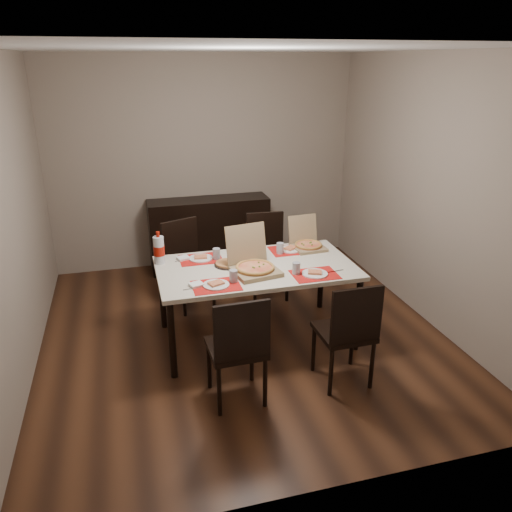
% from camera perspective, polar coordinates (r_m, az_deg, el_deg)
% --- Properties ---
extents(ground, '(3.80, 4.00, 0.02)m').
position_cam_1_polar(ground, '(4.99, -1.49, -8.89)').
color(ground, '#472716').
rests_on(ground, ground).
extents(room_walls, '(3.84, 4.02, 2.62)m').
position_cam_1_polar(room_walls, '(4.79, -2.96, 12.10)').
color(room_walls, gray).
rests_on(room_walls, ground).
extents(sideboard, '(1.50, 0.40, 0.90)m').
position_cam_1_polar(sideboard, '(6.39, -5.34, 2.59)').
color(sideboard, black).
rests_on(sideboard, ground).
extents(dining_table, '(1.80, 1.00, 0.75)m').
position_cam_1_polar(dining_table, '(4.60, 0.00, -1.93)').
color(dining_table, beige).
rests_on(dining_table, ground).
extents(chair_near_left, '(0.43, 0.43, 0.93)m').
position_cam_1_polar(chair_near_left, '(3.81, -2.04, -10.22)').
color(chair_near_left, black).
rests_on(chair_near_left, ground).
extents(chair_near_right, '(0.43, 0.43, 0.93)m').
position_cam_1_polar(chair_near_right, '(4.08, 10.49, -8.30)').
color(chair_near_right, black).
rests_on(chair_near_right, ground).
extents(chair_far_left, '(0.54, 0.54, 0.93)m').
position_cam_1_polar(chair_far_left, '(5.41, -8.00, -0.42)').
color(chair_far_left, black).
rests_on(chair_far_left, ground).
extents(chair_far_right, '(0.45, 0.45, 0.93)m').
position_cam_1_polar(chair_far_right, '(5.60, 1.24, 0.57)').
color(chair_far_right, black).
rests_on(chair_far_right, ground).
extents(setting_near_left, '(0.48, 0.30, 0.11)m').
position_cam_1_polar(setting_near_left, '(4.21, -4.31, -3.04)').
color(setting_near_left, red).
rests_on(setting_near_left, dining_table).
extents(setting_near_right, '(0.49, 0.30, 0.11)m').
position_cam_1_polar(setting_near_right, '(4.42, 6.13, -1.85)').
color(setting_near_right, red).
rests_on(setting_near_right, dining_table).
extents(setting_far_left, '(0.45, 0.30, 0.11)m').
position_cam_1_polar(setting_far_left, '(4.75, -6.08, -0.13)').
color(setting_far_left, red).
rests_on(setting_far_left, dining_table).
extents(setting_far_right, '(0.50, 0.30, 0.11)m').
position_cam_1_polar(setting_far_right, '(4.93, 3.62, 0.80)').
color(setting_far_right, red).
rests_on(setting_far_right, dining_table).
extents(napkin_loose, '(0.15, 0.16, 0.02)m').
position_cam_1_polar(napkin_loose, '(4.55, 0.17, -1.17)').
color(napkin_loose, white).
rests_on(napkin_loose, dining_table).
extents(pizza_box_center, '(0.45, 0.49, 0.39)m').
position_cam_1_polar(pizza_box_center, '(4.44, -0.30, -1.08)').
color(pizza_box_center, '#8C7451').
rests_on(pizza_box_center, dining_table).
extents(pizza_box_right, '(0.33, 0.36, 0.30)m').
position_cam_1_polar(pizza_box_right, '(5.03, 5.86, 1.49)').
color(pizza_box_right, '#8C7451').
rests_on(pizza_box_right, dining_table).
extents(faina_plate, '(0.25, 0.25, 0.03)m').
position_cam_1_polar(faina_plate, '(4.60, -3.24, -0.90)').
color(faina_plate, black).
rests_on(faina_plate, dining_table).
extents(dip_bowl, '(0.14, 0.14, 0.03)m').
position_cam_1_polar(dip_bowl, '(4.73, 0.17, -0.22)').
color(dip_bowl, white).
rests_on(dip_bowl, dining_table).
extents(soda_bottle, '(0.10, 0.10, 0.31)m').
position_cam_1_polar(soda_bottle, '(4.69, -11.03, 0.68)').
color(soda_bottle, silver).
rests_on(soda_bottle, dining_table).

